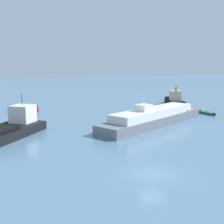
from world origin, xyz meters
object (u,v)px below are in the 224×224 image
Objects in this scene: channel_buoy_red at (37,109)px; small_motorboat at (204,112)px; fishing_skiff at (174,111)px; white_riverboat at (154,117)px; tugboat at (175,99)px.

small_motorboat is at bearing -24.48° from channel_buoy_red.
fishing_skiff is 0.15× the size of white_riverboat.
white_riverboat is at bearing -50.83° from channel_buoy_red.
tugboat is (2.74, 15.39, 0.96)m from small_motorboat.
white_riverboat reaches higher than small_motorboat.
small_motorboat is at bearing -39.00° from fishing_skiff.
fishing_skiff is at bearing 42.57° from white_riverboat.
white_riverboat is 27.72m from channel_buoy_red.
channel_buoy_red reaches higher than small_motorboat.
small_motorboat is 3.29× the size of channel_buoy_red.
small_motorboat reaches higher than fishing_skiff.
channel_buoy_red is at bearing 129.17° from white_riverboat.
fishing_skiff is at bearing -123.87° from tugboat.
white_riverboat reaches higher than fishing_skiff.
tugboat is 4.80× the size of channel_buoy_red.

